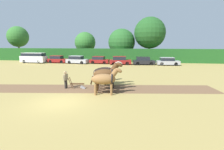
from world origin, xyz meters
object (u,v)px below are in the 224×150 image
(parked_car_right, at_px, (143,61))
(parked_car_far_right, at_px, (168,61))
(draft_horse_lead_left, at_px, (105,79))
(farmer_beside_team, at_px, (112,72))
(parked_car_center_right, at_px, (120,61))
(parked_van, at_px, (34,58))
(plow, at_px, (79,85))
(parked_car_left, at_px, (57,59))
(parked_car_center_left, at_px, (77,60))
(farmer_at_plow, at_px, (66,78))
(tree_far_left, at_px, (18,37))
(tree_center, at_px, (150,33))
(draft_horse_trail_right, at_px, (107,71))
(draft_horse_lead_right, at_px, (106,74))
(tree_center_left, at_px, (122,42))
(parked_car_center, at_px, (99,60))
(draft_horse_trail_left, at_px, (106,72))
(tree_left, at_px, (85,43))

(parked_car_right, relative_size, parked_car_far_right, 1.03)
(draft_horse_lead_left, relative_size, farmer_beside_team, 1.61)
(parked_car_center_right, bearing_deg, parked_van, 172.94)
(farmer_beside_team, bearing_deg, parked_car_far_right, 55.92)
(plow, height_order, parked_car_left, parked_car_left)
(farmer_beside_team, height_order, parked_car_left, farmer_beside_team)
(parked_car_far_right, bearing_deg, plow, -123.01)
(plow, bearing_deg, parked_car_center_left, 102.72)
(parked_car_far_right, bearing_deg, parked_car_right, 174.71)
(farmer_at_plow, bearing_deg, tree_far_left, 147.26)
(plow, distance_m, parked_car_center_right, 18.79)
(tree_center, distance_m, parked_car_left, 21.00)
(tree_center, xyz_separation_m, draft_horse_trail_right, (-5.38, -24.08, -5.02))
(draft_horse_lead_right, distance_m, parked_car_far_right, 20.84)
(tree_far_left, height_order, draft_horse_trail_right, tree_far_left)
(plow, height_order, farmer_beside_team, farmer_beside_team)
(tree_center, xyz_separation_m, farmer_at_plow, (-8.81, -26.22, -5.42))
(tree_center, bearing_deg, tree_center_left, 172.19)
(tree_far_left, height_order, parked_van, tree_far_left)
(farmer_at_plow, height_order, parked_car_center, farmer_at_plow)
(tree_far_left, height_order, draft_horse_lead_left, tree_far_left)
(draft_horse_trail_left, xyz_separation_m, plow, (-2.40, -0.90, -1.09))
(tree_center_left, distance_m, parked_car_right, 10.05)
(draft_horse_trail_left, bearing_deg, parked_car_center_right, 84.47)
(parked_car_right, height_order, parked_car_far_right, parked_car_right)
(draft_horse_lead_left, xyz_separation_m, draft_horse_trail_right, (-0.45, 3.45, 0.07))
(draft_horse_lead_right, height_order, draft_horse_trail_left, draft_horse_lead_right)
(parked_car_center_left, height_order, parked_car_center_right, parked_car_center_right)
(tree_far_left, distance_m, parked_car_far_right, 38.72)
(tree_far_left, distance_m, tree_left, 18.64)
(farmer_beside_team, relative_size, parked_car_center, 0.41)
(draft_horse_trail_right, height_order, parked_car_center, draft_horse_trail_right)
(farmer_at_plow, distance_m, parked_car_left, 22.28)
(draft_horse_lead_left, height_order, draft_horse_lead_right, draft_horse_lead_right)
(tree_left, bearing_deg, parked_van, -133.22)
(draft_horse_lead_right, bearing_deg, tree_center, 71.59)
(parked_car_center_left, bearing_deg, parked_car_left, 178.94)
(draft_horse_lead_right, height_order, parked_car_right, draft_horse_lead_right)
(draft_horse_lead_right, bearing_deg, parked_car_center_right, 84.83)
(parked_car_center_right, bearing_deg, parked_car_center, 160.49)
(tree_center, bearing_deg, parked_car_center_right, -128.25)
(tree_center, xyz_separation_m, draft_horse_lead_right, (-5.08, -26.37, -4.91))
(tree_left, distance_m, draft_horse_trail_right, 27.95)
(tree_center_left, relative_size, plow, 4.80)
(tree_far_left, height_order, farmer_at_plow, tree_far_left)
(tree_left, relative_size, tree_center_left, 0.92)
(parked_car_left, height_order, parked_car_center, parked_car_left)
(parked_car_center_left, height_order, parked_car_right, parked_car_center_left)
(farmer_at_plow, height_order, parked_van, parked_van)
(tree_center_left, xyz_separation_m, parked_car_right, (5.01, -7.95, -3.57))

